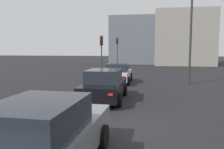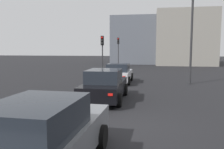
{
  "view_description": "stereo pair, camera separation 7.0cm",
  "coord_description": "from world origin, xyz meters",
  "px_view_note": "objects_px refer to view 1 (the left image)",
  "views": [
    {
      "loc": [
        -7.55,
        -0.73,
        2.61
      ],
      "look_at": [
        2.56,
        0.95,
        1.48
      ],
      "focal_mm": 37.15,
      "sensor_mm": 36.0,
      "label": 1
    },
    {
      "loc": [
        -7.54,
        -0.8,
        2.61
      ],
      "look_at": [
        2.56,
        0.95,
        1.48
      ],
      "focal_mm": 37.15,
      "sensor_mm": 36.0,
      "label": 2
    }
  ],
  "objects_px": {
    "car_white_right_lead": "(118,73)",
    "traffic_light_near_left": "(101,47)",
    "street_lamp_kerbside": "(191,16)",
    "car_black_right_second": "(104,85)",
    "traffic_light_near_right": "(117,46)",
    "car_grey_right_third": "(43,140)"
  },
  "relations": [
    {
      "from": "traffic_light_near_right",
      "to": "street_lamp_kerbside",
      "type": "bearing_deg",
      "value": 30.86
    },
    {
      "from": "car_white_right_lead",
      "to": "street_lamp_kerbside",
      "type": "xyz_separation_m",
      "value": [
        0.22,
        -5.39,
        4.3
      ]
    },
    {
      "from": "car_grey_right_third",
      "to": "traffic_light_near_left",
      "type": "relative_size",
      "value": 1.25
    },
    {
      "from": "traffic_light_near_right",
      "to": "car_black_right_second",
      "type": "bearing_deg",
      "value": 10.77
    },
    {
      "from": "car_black_right_second",
      "to": "traffic_light_near_left",
      "type": "xyz_separation_m",
      "value": [
        10.34,
        2.36,
        2.03
      ]
    },
    {
      "from": "car_grey_right_third",
      "to": "street_lamp_kerbside",
      "type": "relative_size",
      "value": 0.55
    },
    {
      "from": "traffic_light_near_right",
      "to": "street_lamp_kerbside",
      "type": "height_order",
      "value": "street_lamp_kerbside"
    },
    {
      "from": "car_white_right_lead",
      "to": "traffic_light_near_left",
      "type": "xyz_separation_m",
      "value": [
        4.09,
        2.17,
        2.07
      ]
    },
    {
      "from": "traffic_light_near_left",
      "to": "street_lamp_kerbside",
      "type": "relative_size",
      "value": 0.44
    },
    {
      "from": "car_white_right_lead",
      "to": "traffic_light_near_right",
      "type": "relative_size",
      "value": 0.95
    },
    {
      "from": "car_grey_right_third",
      "to": "traffic_light_near_right",
      "type": "height_order",
      "value": "traffic_light_near_right"
    },
    {
      "from": "traffic_light_near_left",
      "to": "traffic_light_near_right",
      "type": "distance_m",
      "value": 11.49
    },
    {
      "from": "car_white_right_lead",
      "to": "traffic_light_near_left",
      "type": "height_order",
      "value": "traffic_light_near_left"
    },
    {
      "from": "car_grey_right_third",
      "to": "street_lamp_kerbside",
      "type": "xyz_separation_m",
      "value": [
        13.75,
        -5.02,
        4.25
      ]
    },
    {
      "from": "car_white_right_lead",
      "to": "street_lamp_kerbside",
      "type": "distance_m",
      "value": 6.9
    },
    {
      "from": "car_grey_right_third",
      "to": "car_black_right_second",
      "type": "bearing_deg",
      "value": 2.84
    },
    {
      "from": "car_grey_right_third",
      "to": "street_lamp_kerbside",
      "type": "distance_m",
      "value": 15.25
    },
    {
      "from": "traffic_light_near_left",
      "to": "street_lamp_kerbside",
      "type": "distance_m",
      "value": 8.78
    },
    {
      "from": "car_white_right_lead",
      "to": "car_grey_right_third",
      "type": "xyz_separation_m",
      "value": [
        -13.54,
        -0.36,
        0.05
      ]
    },
    {
      "from": "car_grey_right_third",
      "to": "traffic_light_near_left",
      "type": "xyz_separation_m",
      "value": [
        17.63,
        2.54,
        2.01
      ]
    },
    {
      "from": "traffic_light_near_right",
      "to": "car_grey_right_third",
      "type": "bearing_deg",
      "value": 9.51
    },
    {
      "from": "car_black_right_second",
      "to": "car_grey_right_third",
      "type": "xyz_separation_m",
      "value": [
        -7.28,
        -0.18,
        0.02
      ]
    }
  ]
}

